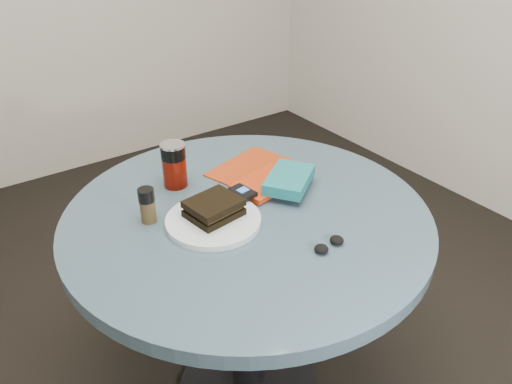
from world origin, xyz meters
TOP-DOWN VIEW (x-y plane):
  - table at (0.00, 0.00)m, footprint 1.00×1.00m
  - plate at (-0.11, 0.00)m, footprint 0.33×0.33m
  - sandwich at (-0.10, 0.01)m, footprint 0.15×0.13m
  - soda_can at (-0.09, 0.24)m, footprint 0.09×0.09m
  - pepper_grinder at (-0.24, 0.11)m, footprint 0.05×0.05m
  - magazine at (0.15, 0.19)m, footprint 0.30×0.26m
  - red_book at (0.12, 0.08)m, footprint 0.21×0.16m
  - novel at (0.16, 0.02)m, footprint 0.21×0.19m
  - mp3_player at (0.02, 0.05)m, footprint 0.05×0.08m
  - headphones at (0.07, -0.25)m, footprint 0.09×0.04m

SIDE VIEW (x-z plane):
  - table at x=0.00m, z-range 0.21..0.96m
  - magazine at x=0.15m, z-range 0.75..0.75m
  - plate at x=-0.11m, z-range 0.75..0.77m
  - headphones at x=0.07m, z-range 0.75..0.77m
  - red_book at x=0.12m, z-range 0.75..0.77m
  - mp3_player at x=0.02m, z-range 0.77..0.78m
  - novel at x=0.16m, z-range 0.77..0.80m
  - sandwich at x=-0.10m, z-range 0.77..0.81m
  - pepper_grinder at x=-0.24m, z-range 0.75..0.85m
  - soda_can at x=-0.09m, z-range 0.75..0.88m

